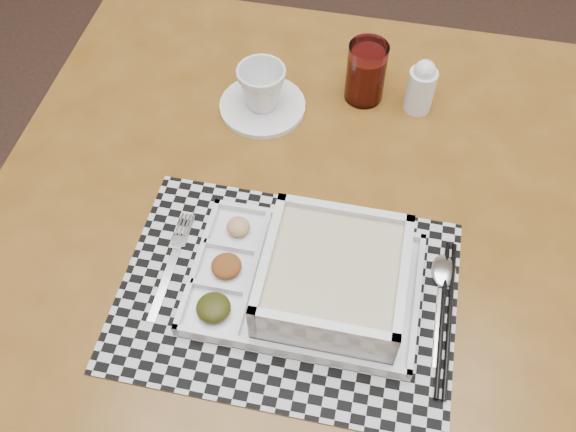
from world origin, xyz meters
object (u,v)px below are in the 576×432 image
object	(u,v)px
serving_tray	(323,281)
cup	(262,87)
dining_table	(308,250)
juice_glass	(366,74)
creamer_bottle	(421,87)

from	to	relation	value
serving_tray	cup	distance (m)	0.38
dining_table	juice_glass	world-z (taller)	juice_glass
dining_table	creamer_bottle	world-z (taller)	creamer_bottle
dining_table	creamer_bottle	bearing A→B (deg)	61.56
cup	juice_glass	world-z (taller)	juice_glass
dining_table	cup	distance (m)	0.29
juice_glass	creamer_bottle	world-z (taller)	juice_glass
serving_tray	cup	world-z (taller)	serving_tray
cup	creamer_bottle	size ratio (longest dim) A/B	0.82
juice_glass	creamer_bottle	bearing A→B (deg)	-7.54
dining_table	cup	xyz separation A→B (m)	(-0.12, 0.23, 0.13)
dining_table	serving_tray	distance (m)	0.17
serving_tray	creamer_bottle	world-z (taller)	creamer_bottle
serving_tray	creamer_bottle	bearing A→B (deg)	73.94
serving_tray	juice_glass	world-z (taller)	juice_glass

